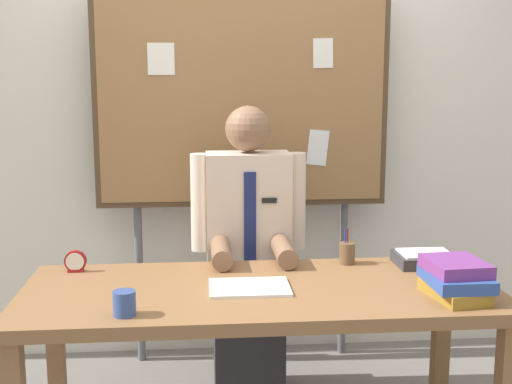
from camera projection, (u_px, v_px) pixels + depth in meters
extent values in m
cube|color=silver|center=(240.00, 115.00, 3.68)|extent=(6.40, 0.08, 2.70)
cube|color=brown|center=(260.00, 293.00, 2.61)|extent=(1.87, 0.77, 0.05)
cube|color=brown|center=(56.00, 355.00, 2.92)|extent=(0.07, 0.07, 0.69)
cube|color=brown|center=(441.00, 342.00, 3.07)|extent=(0.07, 0.07, 0.69)
cube|color=#2D2D33|center=(248.00, 349.00, 3.30)|extent=(0.34, 0.30, 0.44)
cube|color=beige|center=(248.00, 231.00, 3.19)|extent=(0.40, 0.22, 0.77)
sphere|color=brown|center=(248.00, 129.00, 3.11)|extent=(0.22, 0.22, 0.22)
cylinder|color=beige|center=(200.00, 202.00, 3.13)|extent=(0.09, 0.09, 0.47)
cylinder|color=beige|center=(296.00, 201.00, 3.17)|extent=(0.09, 0.09, 0.47)
cylinder|color=brown|center=(221.00, 252.00, 2.93)|extent=(0.09, 0.30, 0.09)
cylinder|color=brown|center=(284.00, 251.00, 2.96)|extent=(0.09, 0.30, 0.09)
cube|color=navy|center=(250.00, 225.00, 3.07)|extent=(0.06, 0.01, 0.50)
cube|color=black|center=(269.00, 200.00, 3.06)|extent=(0.07, 0.01, 0.02)
cube|color=#4C3823|center=(242.00, 99.00, 3.47)|extent=(1.55, 0.05, 1.14)
cube|color=olive|center=(242.00, 99.00, 3.46)|extent=(1.49, 0.04, 1.08)
cylinder|color=#59595E|center=(140.00, 282.00, 3.62)|extent=(0.04, 0.04, 0.91)
cylinder|color=#59595E|center=(343.00, 276.00, 3.72)|extent=(0.04, 0.04, 0.91)
cube|color=white|center=(323.00, 53.00, 3.43)|extent=(0.11, 0.00, 0.15)
cube|color=white|center=(318.00, 148.00, 3.51)|extent=(0.12, 0.00, 0.20)
cube|color=white|center=(161.00, 59.00, 3.36)|extent=(0.14, 0.00, 0.16)
cube|color=olive|center=(454.00, 291.00, 2.48)|extent=(0.20, 0.29, 0.05)
cube|color=#2D4C99|center=(456.00, 279.00, 2.47)|extent=(0.21, 0.28, 0.05)
cube|color=#72337F|center=(456.00, 266.00, 2.47)|extent=(0.22, 0.25, 0.05)
cube|color=white|center=(249.00, 287.00, 2.58)|extent=(0.32, 0.23, 0.01)
cylinder|color=maroon|center=(75.00, 261.00, 2.81)|extent=(0.09, 0.02, 0.09)
cylinder|color=white|center=(75.00, 262.00, 2.79)|extent=(0.08, 0.00, 0.08)
cube|color=maroon|center=(76.00, 270.00, 2.81)|extent=(0.06, 0.04, 0.01)
cylinder|color=#334C8C|center=(124.00, 303.00, 2.29)|extent=(0.08, 0.08, 0.09)
cylinder|color=brown|center=(347.00, 253.00, 2.93)|extent=(0.07, 0.07, 0.09)
cylinder|color=#263399|center=(345.00, 244.00, 2.93)|extent=(0.01, 0.01, 0.15)
cylinder|color=maroon|center=(348.00, 244.00, 2.93)|extent=(0.01, 0.01, 0.15)
cube|color=#333338|center=(425.00, 259.00, 2.91)|extent=(0.26, 0.20, 0.05)
cube|color=white|center=(426.00, 253.00, 2.90)|extent=(0.22, 0.17, 0.01)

